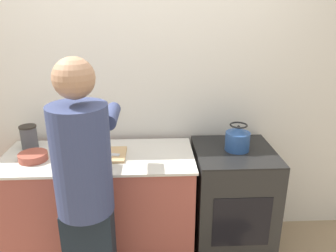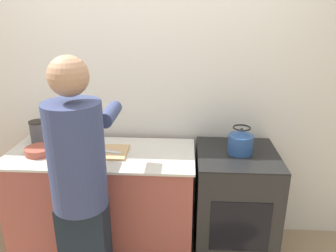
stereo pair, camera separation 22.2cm
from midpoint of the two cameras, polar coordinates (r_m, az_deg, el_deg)
wall_back at (r=2.63m, az=-7.20°, el=6.77°), size 8.00×0.05×2.60m
counter at (r=2.66m, az=-13.82°, el=-13.73°), size 1.38×0.61×0.88m
oven at (r=2.66m, az=8.57°, el=-13.12°), size 0.58×0.61×0.90m
person at (r=2.02m, az=-17.39°, el=-10.32°), size 0.37×0.61×1.66m
cutting_board at (r=2.43m, az=-13.67°, el=-4.96°), size 0.31×0.26×0.02m
knife at (r=2.41m, az=-13.67°, el=-4.83°), size 0.22×0.07×0.01m
kettle at (r=2.42m, az=9.48°, el=-2.33°), size 0.18×0.18×0.20m
bowl_prep at (r=2.52m, az=-24.82°, el=-4.92°), size 0.20×0.20×0.05m
canister_jar at (r=2.72m, az=-25.24°, el=-1.78°), size 0.13×0.13×0.18m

